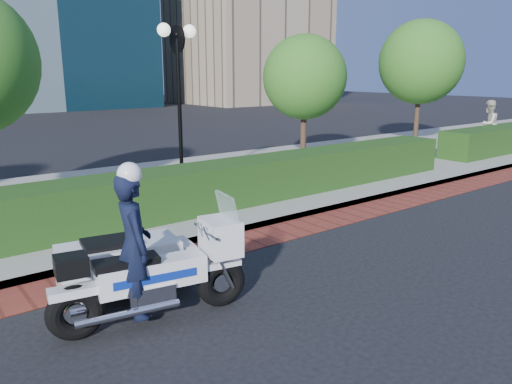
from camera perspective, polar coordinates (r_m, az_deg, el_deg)
ground at (r=8.55m, az=3.39°, el=-8.66°), size 120.00×120.00×0.00m
brick_strip at (r=9.65m, az=-2.53°, el=-5.97°), size 60.00×1.00×0.01m
sidewalk at (r=13.40m, az=-13.79°, el=-0.44°), size 60.00×8.00×0.15m
hedge_main at (r=11.18m, az=-8.84°, el=0.05°), size 18.00×1.20×1.00m
lamppost at (r=12.76m, az=-8.83°, el=12.20°), size 1.02×0.70×4.21m
tree_c at (r=17.10m, az=5.58°, el=12.91°), size 2.80×2.80×4.30m
tree_d at (r=22.08m, az=18.33°, el=13.90°), size 3.40×3.40×5.16m
police_motorcycle at (r=7.00m, az=-13.57°, el=-7.66°), size 2.67×2.11×2.17m
pedestrian at (r=22.69m, az=24.98°, el=7.03°), size 0.99×0.79×1.97m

